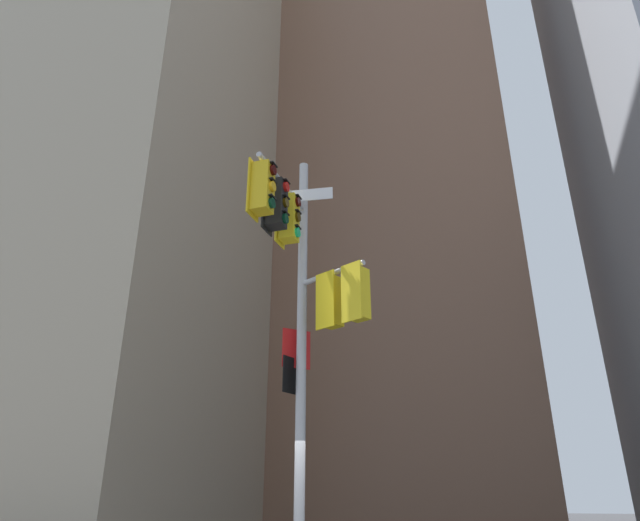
% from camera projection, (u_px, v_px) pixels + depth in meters
% --- Properties ---
extents(building_tower_left, '(15.91, 15.91, 37.12)m').
position_uv_depth(building_tower_left, '(125.00, 155.00, 30.00)').
color(building_tower_left, tan).
rests_on(building_tower_left, ground).
extents(building_mid_block, '(15.50, 15.50, 54.89)m').
position_uv_depth(building_mid_block, '(373.00, 93.00, 38.64)').
color(building_mid_block, brown).
rests_on(building_mid_block, ground).
extents(signal_pole_assembly, '(2.25, 2.74, 8.59)m').
position_uv_depth(signal_pole_assembly, '(302.00, 280.00, 10.92)').
color(signal_pole_assembly, '#B2B2B5').
rests_on(signal_pole_assembly, ground).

